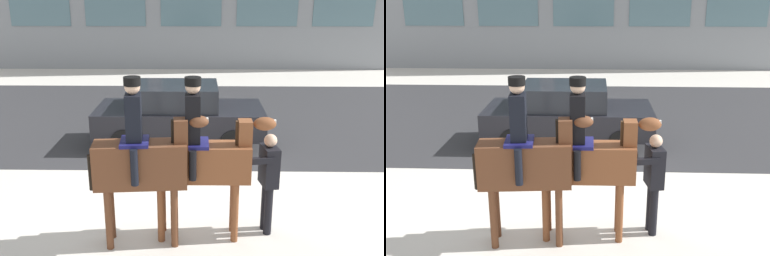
% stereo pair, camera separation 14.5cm
% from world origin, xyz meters
% --- Properties ---
extents(ground_plane, '(80.00, 80.00, 0.00)m').
position_xyz_m(ground_plane, '(0.00, 0.00, 0.00)').
color(ground_plane, beige).
extents(road_surface, '(20.37, 8.50, 0.01)m').
position_xyz_m(road_surface, '(0.00, 4.75, 0.00)').
color(road_surface, '#2D2D30').
rests_on(road_surface, ground_plane).
extents(mounted_horse_lead, '(1.77, 0.65, 2.60)m').
position_xyz_m(mounted_horse_lead, '(-0.42, -2.22, 1.37)').
color(mounted_horse_lead, '#59331E').
rests_on(mounted_horse_lead, ground_plane).
extents(mounted_horse_companion, '(2.02, 0.65, 2.56)m').
position_xyz_m(mounted_horse_companion, '(0.43, -2.04, 1.34)').
color(mounted_horse_companion, brown).
rests_on(mounted_horse_companion, ground_plane).
extents(pedestrian_bystander, '(0.82, 0.54, 1.66)m').
position_xyz_m(pedestrian_bystander, '(1.48, -1.90, 0.98)').
color(pedestrian_bystander, black).
rests_on(pedestrian_bystander, ground_plane).
extents(street_car_near_lane, '(4.11, 1.83, 1.54)m').
position_xyz_m(street_car_near_lane, '(-0.10, 2.20, 0.79)').
color(street_car_near_lane, black).
rests_on(street_car_near_lane, ground_plane).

